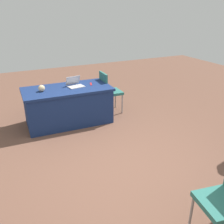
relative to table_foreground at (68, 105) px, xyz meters
The scene contains 6 objects.
ground_plane 2.05m from the table_foreground, 98.61° to the left, with size 14.40×14.40×0.00m, color brown.
table_foreground is the anchor object (origin of this frame).
chair_tucked_left 1.04m from the table_foreground, behind, with size 0.45×0.45×0.97m.
laptop_silver 0.47m from the table_foreground, behind, with size 0.36×0.34×0.21m.
yarn_ball 0.68m from the table_foreground, ahead, with size 0.13×0.13×0.13m, color beige.
scissors_red 0.67m from the table_foreground, behind, with size 0.18×0.04×0.01m, color red.
Camera 1 is at (1.57, 2.86, 2.36)m, focal length 39.95 mm.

